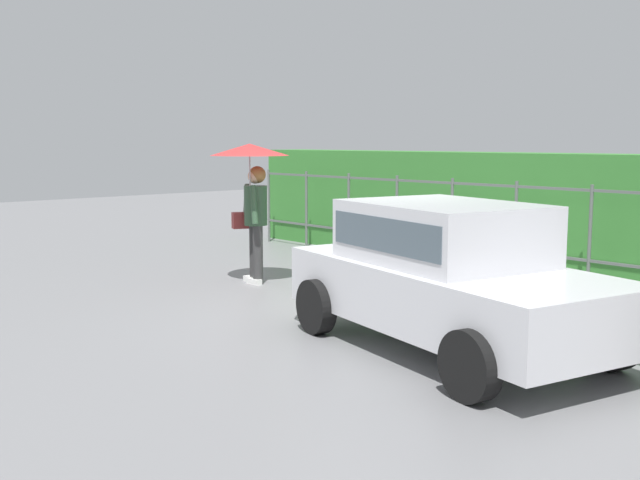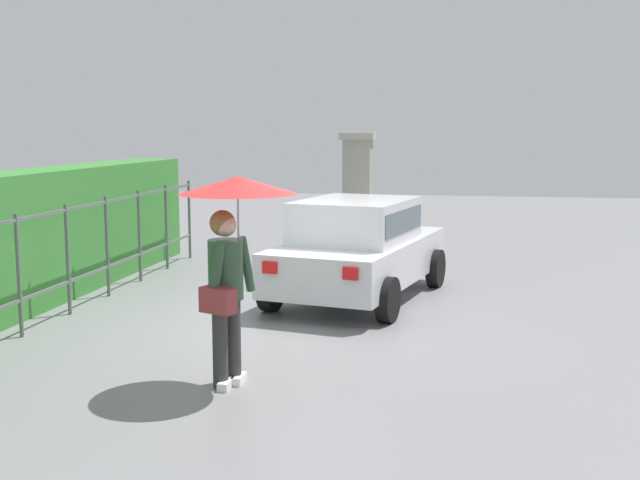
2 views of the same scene
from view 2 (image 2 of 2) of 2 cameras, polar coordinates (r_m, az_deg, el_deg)
The scene contains 5 objects.
ground_plane at distance 10.36m, azimuth -2.32°, elevation -5.94°, with size 40.00×40.00×0.00m, color slate.
car at distance 11.62m, azimuth 2.74°, elevation -0.36°, with size 3.96×2.46×1.48m.
pedestrian at distance 7.64m, azimuth -6.29°, elevation 0.93°, with size 1.14×1.14×2.05m.
gate_pillar at distance 14.12m, azimuth 2.71°, elevation 2.93°, with size 0.60×0.60×2.42m.
fence_section at distance 10.65m, azimuth -19.16°, elevation -1.46°, with size 10.78×0.05×1.50m.
Camera 2 is at (-9.80, -2.23, 2.51)m, focal length 44.61 mm.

